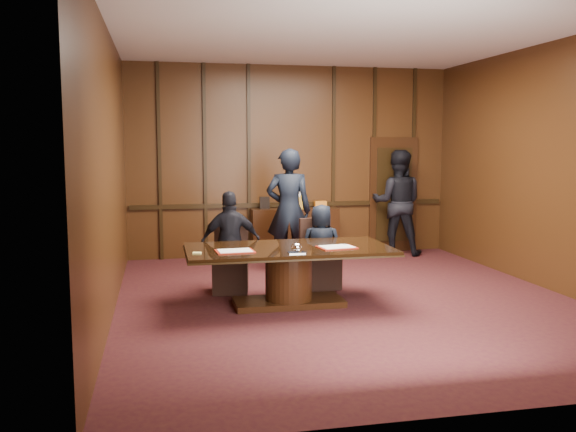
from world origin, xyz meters
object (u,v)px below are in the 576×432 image
at_px(conference_table, 289,266).
at_px(signatory_right, 321,247).
at_px(signatory_left, 231,243).
at_px(witness_left, 289,211).
at_px(witness_right, 397,203).
at_px(sideboard, 294,231).

distance_m(conference_table, signatory_right, 1.04).
bearing_deg(signatory_left, signatory_right, 179.17).
bearing_deg(signatory_left, witness_left, -131.67).
relative_size(signatory_right, witness_right, 0.62).
distance_m(conference_table, witness_left, 2.17).
relative_size(conference_table, signatory_right, 2.15).
height_order(conference_table, witness_left, witness_left).
bearing_deg(sideboard, witness_right, -5.03).
xyz_separation_m(signatory_right, witness_right, (2.10, 2.36, 0.37)).
bearing_deg(sideboard, signatory_right, -93.80).
bearing_deg(signatory_left, sideboard, -120.95).
height_order(conference_table, witness_right, witness_right).
bearing_deg(witness_left, witness_right, -142.28).
height_order(signatory_left, signatory_right, signatory_left).
bearing_deg(witness_left, signatory_right, 111.67).
bearing_deg(witness_right, signatory_right, 70.75).
xyz_separation_m(conference_table, signatory_right, (0.65, 0.80, 0.10)).
bearing_deg(signatory_right, witness_left, -67.14).
relative_size(sideboard, witness_left, 0.80).
relative_size(witness_left, witness_right, 1.02).
xyz_separation_m(signatory_left, witness_right, (3.40, 2.36, 0.27)).
xyz_separation_m(sideboard, conference_table, (-0.82, -3.33, 0.02)).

